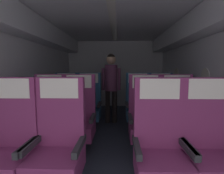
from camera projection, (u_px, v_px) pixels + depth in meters
ground at (112, 141)px, 2.92m from camera, size 3.32×5.86×0.02m
fuselage_shell at (113, 51)px, 3.00m from camera, size 3.20×5.51×2.18m
seat_a_left_window at (9, 146)px, 1.66m from camera, size 0.51×0.48×1.15m
seat_a_left_aisle at (58, 146)px, 1.67m from camera, size 0.51×0.48×1.15m
seat_a_right_aisle at (210, 148)px, 1.62m from camera, size 0.51×0.48×1.15m
seat_a_right_window at (160, 148)px, 1.62m from camera, size 0.51×0.48×1.15m
seat_b_left_window at (49, 118)px, 2.61m from camera, size 0.51×0.48×1.15m
seat_b_left_aisle at (79, 119)px, 2.57m from camera, size 0.51×0.48×1.15m
seat_b_right_aisle at (177, 119)px, 2.54m from camera, size 0.51×0.48×1.15m
seat_b_right_window at (145, 119)px, 2.54m from camera, size 0.51×0.48×1.15m
seat_c_left_window at (66, 105)px, 3.52m from camera, size 0.51×0.48×1.15m
seat_c_left_aisle at (89, 105)px, 3.50m from camera, size 0.51×0.48×1.15m
seat_c_right_aisle at (161, 106)px, 3.46m from camera, size 0.51×0.48×1.15m
seat_c_right_window at (138, 106)px, 3.48m from camera, size 0.51×0.48×1.15m
flight_attendant at (111, 81)px, 3.79m from camera, size 0.43×0.28×1.56m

